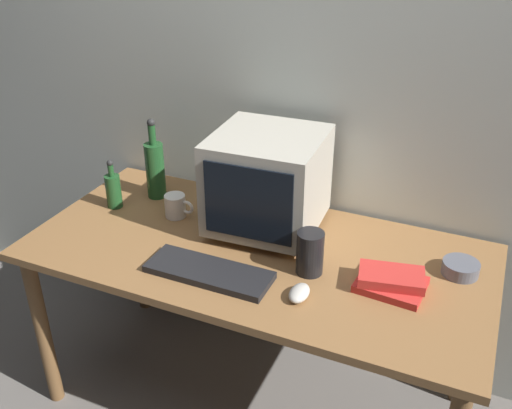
{
  "coord_description": "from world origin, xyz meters",
  "views": [
    {
      "loc": [
        0.69,
        -1.57,
        1.85
      ],
      "look_at": [
        0.0,
        0.0,
        0.91
      ],
      "focal_mm": 40.8,
      "sensor_mm": 36.0,
      "label": 1
    }
  ],
  "objects": [
    {
      "name": "crt_monitor",
      "position": [
        -0.02,
        0.15,
        0.92
      ],
      "size": [
        0.4,
        0.4,
        0.37
      ],
      "color": "#B2AD9E",
      "rests_on": "desk"
    },
    {
      "name": "book_stack",
      "position": [
        0.48,
        -0.03,
        0.75
      ],
      "size": [
        0.22,
        0.18,
        0.06
      ],
      "color": "red",
      "rests_on": "desk"
    },
    {
      "name": "bottle_short",
      "position": [
        -0.64,
        0.06,
        0.8
      ],
      "size": [
        0.06,
        0.06,
        0.2
      ],
      "color": "#1E4C23",
      "rests_on": "desk"
    },
    {
      "name": "metal_canister",
      "position": [
        0.22,
        -0.05,
        0.8
      ],
      "size": [
        0.09,
        0.09,
        0.15
      ],
      "primitive_type": "cylinder",
      "color": "black",
      "rests_on": "desk"
    },
    {
      "name": "bottle_tall",
      "position": [
        -0.54,
        0.21,
        0.85
      ],
      "size": [
        0.08,
        0.08,
        0.34
      ],
      "color": "#1E4C23",
      "rests_on": "desk"
    },
    {
      "name": "ground_plane",
      "position": [
        0.0,
        0.0,
        0.0
      ],
      "size": [
        6.0,
        6.0,
        0.0
      ],
      "primitive_type": "plane",
      "color": "slate"
    },
    {
      "name": "keyboard",
      "position": [
        -0.08,
        -0.2,
        0.74
      ],
      "size": [
        0.42,
        0.15,
        0.02
      ],
      "primitive_type": "cube",
      "rotation": [
        0.0,
        0.0,
        0.0
      ],
      "color": "black",
      "rests_on": "desk"
    },
    {
      "name": "computer_mouse",
      "position": [
        0.23,
        -0.2,
        0.74
      ],
      "size": [
        0.06,
        0.1,
        0.04
      ],
      "primitive_type": "ellipsoid",
      "rotation": [
        0.0,
        0.0,
        0.01
      ],
      "color": "beige",
      "rests_on": "desk"
    },
    {
      "name": "desk",
      "position": [
        0.0,
        0.0,
        0.64
      ],
      "size": [
        1.62,
        0.77,
        0.73
      ],
      "color": "olive",
      "rests_on": "ground"
    },
    {
      "name": "mug",
      "position": [
        -0.38,
        0.09,
        0.77
      ],
      "size": [
        0.12,
        0.08,
        0.09
      ],
      "color": "white",
      "rests_on": "desk"
    },
    {
      "name": "back_wall",
      "position": [
        0.0,
        0.45,
        1.25
      ],
      "size": [
        4.0,
        0.08,
        2.5
      ],
      "primitive_type": "cube",
      "color": "beige",
      "rests_on": "ground"
    },
    {
      "name": "cd_spindle",
      "position": [
        0.67,
        0.14,
        0.75
      ],
      "size": [
        0.12,
        0.12,
        0.04
      ],
      "primitive_type": "cylinder",
      "color": "#595B66",
      "rests_on": "desk"
    }
  ]
}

